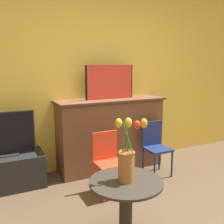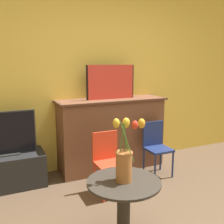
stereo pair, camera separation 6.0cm
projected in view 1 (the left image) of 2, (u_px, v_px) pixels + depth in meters
The scene contains 9 objects.
wall_back at pixel (96, 73), 3.70m from camera, with size 8.00×0.06×2.70m.
fireplace_mantel at pixel (110, 133), 3.70m from camera, with size 1.53×0.47×1.00m.
painting at pixel (110, 82), 3.56m from camera, with size 0.70×0.03×0.46m.
tv_stand at pixel (9, 172), 3.15m from camera, with size 0.82×0.44×0.40m.
tv_monitor at pixel (6, 135), 3.07m from camera, with size 0.66×0.12×0.53m.
chair_red at pixel (108, 159), 3.00m from camera, with size 0.31×0.31×0.71m.
chair_blue at pixel (155, 144), 3.52m from camera, with size 0.31×0.31×0.71m.
side_table at pixel (126, 202), 2.18m from camera, with size 0.61×0.61×0.54m.
vase_tulips at pixel (127, 159), 2.11m from camera, with size 0.23×0.17×0.53m.
Camera 1 is at (-1.42, -1.34, 1.50)m, focal length 42.00 mm.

